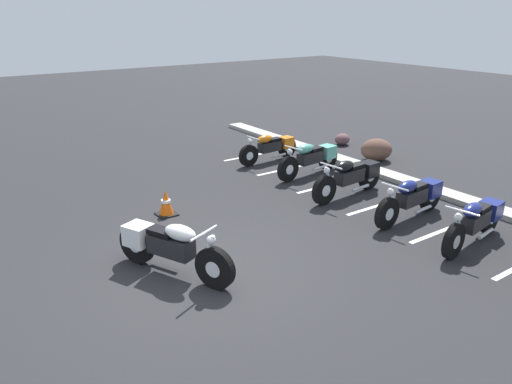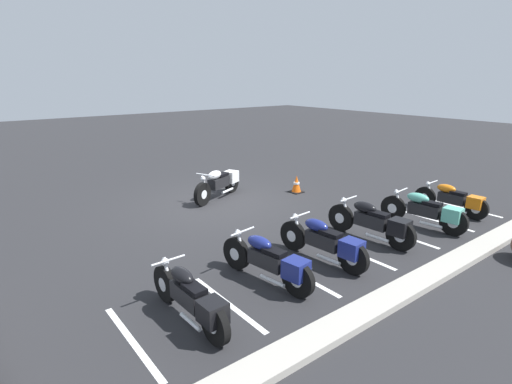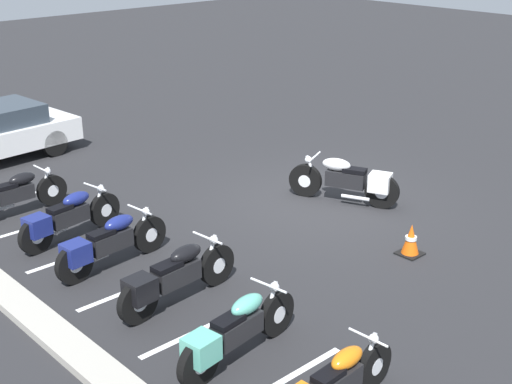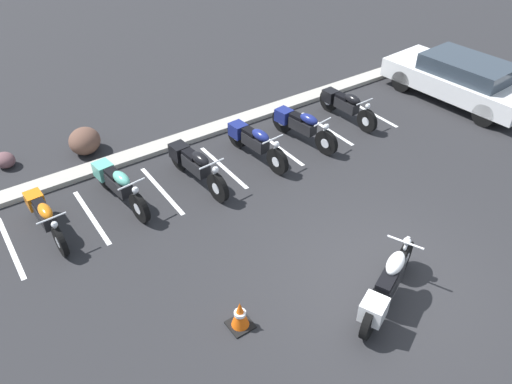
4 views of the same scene
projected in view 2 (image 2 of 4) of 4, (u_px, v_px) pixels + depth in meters
name	position (u px, v px, depth m)	size (l,w,h in m)	color
ground	(218.00, 203.00, 11.97)	(60.00, 60.00, 0.00)	#262628
motorcycle_white_featured	(220.00, 183.00, 12.41)	(2.17, 1.12, 0.91)	black
parked_bike_0	(454.00, 199.00, 10.93)	(0.57, 2.02, 0.79)	black
parked_bike_1	(427.00, 211.00, 9.88)	(0.67, 2.19, 0.86)	black
parked_bike_2	(374.00, 222.00, 9.09)	(0.63, 2.25, 0.88)	black
parked_bike_3	(326.00, 242.00, 8.04)	(0.62, 2.20, 0.86)	black
parked_bike_4	(270.00, 261.00, 7.21)	(0.70, 2.16, 0.85)	black
parked_bike_5	(191.00, 298.00, 6.04)	(0.59, 2.11, 0.83)	black
concrete_curb	(410.00, 287.00, 7.11)	(18.00, 0.50, 0.12)	#A8A399
traffic_cone	(296.00, 185.00, 13.03)	(0.40, 0.40, 0.56)	black
stall_line_0	(464.00, 208.00, 11.54)	(0.10, 2.10, 0.00)	white
stall_line_1	(434.00, 220.00, 10.57)	(0.10, 2.10, 0.00)	white
stall_line_2	(398.00, 234.00, 9.60)	(0.10, 2.10, 0.00)	white
stall_line_3	(354.00, 252.00, 8.64)	(0.10, 2.10, 0.00)	white
stall_line_4	(299.00, 274.00, 7.67)	(0.10, 2.10, 0.00)	white
stall_line_5	(227.00, 303.00, 6.70)	(0.10, 2.10, 0.00)	white
stall_line_6	(132.00, 342.00, 5.73)	(0.10, 2.10, 0.00)	white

